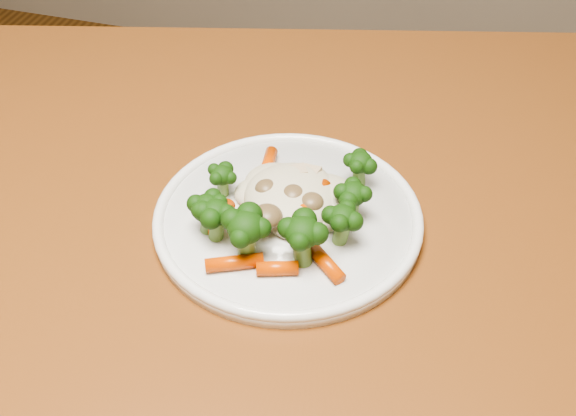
# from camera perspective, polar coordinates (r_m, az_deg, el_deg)

# --- Properties ---
(dining_table) EXTENTS (1.29, 1.03, 0.75)m
(dining_table) POSITION_cam_1_polar(r_m,az_deg,el_deg) (0.71, 1.04, -8.45)
(dining_table) COLOR brown
(dining_table) RESTS_ON ground
(plate) EXTENTS (0.24, 0.24, 0.01)m
(plate) POSITION_cam_1_polar(r_m,az_deg,el_deg) (0.64, -0.00, -0.96)
(plate) COLOR white
(plate) RESTS_ON dining_table
(meal) EXTENTS (0.16, 0.17, 0.04)m
(meal) POSITION_cam_1_polar(r_m,az_deg,el_deg) (0.62, -0.19, 0.13)
(meal) COLOR beige
(meal) RESTS_ON plate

